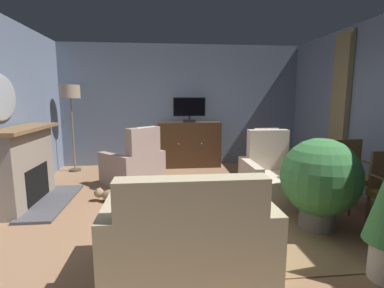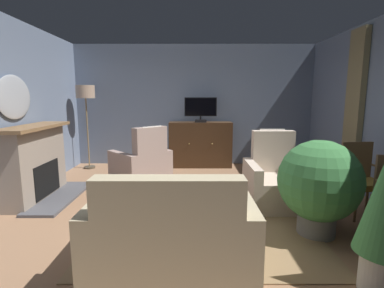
{
  "view_description": "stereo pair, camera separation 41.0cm",
  "coord_description": "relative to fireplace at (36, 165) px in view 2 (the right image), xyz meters",
  "views": [
    {
      "loc": [
        -0.46,
        -3.6,
        1.6
      ],
      "look_at": [
        -0.05,
        0.44,
        0.94
      ],
      "focal_mm": 27.04,
      "sensor_mm": 36.0,
      "label": 1
    },
    {
      "loc": [
        -0.05,
        -3.62,
        1.6
      ],
      "look_at": [
        -0.05,
        0.44,
        0.94
      ],
      "focal_mm": 27.04,
      "sensor_mm": 36.0,
      "label": 2
    }
  ],
  "objects": [
    {
      "name": "floor_lamp",
      "position": [
        0.11,
        2.0,
        1.05
      ],
      "size": [
        0.4,
        0.4,
        1.86
      ],
      "color": "#4C4233",
      "rests_on": "ground_plane"
    },
    {
      "name": "fireplace",
      "position": [
        0.0,
        0.0,
        0.0
      ],
      "size": [
        0.83,
        1.55,
        1.17
      ],
      "color": "#4C4C51",
      "rests_on": "ground_plane"
    },
    {
      "name": "folded_newspaper",
      "position": [
        2.53,
        -0.73,
        -0.14
      ],
      "size": [
        0.34,
        0.28,
        0.01
      ],
      "primitive_type": "cube",
      "rotation": [
        0.0,
        0.0,
        -0.23
      ],
      "color": "silver",
      "rests_on": "coffee_table"
    },
    {
      "name": "rug_central",
      "position": [
        2.6,
        -1.37,
        -0.55
      ],
      "size": [
        2.65,
        1.62,
        0.01
      ],
      "primitive_type": "cube",
      "color": "#8E704C",
      "rests_on": "ground_plane"
    },
    {
      "name": "tv_remote",
      "position": [
        2.42,
        -0.79,
        -0.14
      ],
      "size": [
        0.17,
        0.14,
        0.02
      ],
      "primitive_type": "cube",
      "rotation": [
        0.0,
        0.0,
        0.6
      ],
      "color": "black",
      "rests_on": "coffee_table"
    },
    {
      "name": "wall_back",
      "position": [
        2.5,
        2.51,
        0.85
      ],
      "size": [
        6.17,
        0.1,
        2.81
      ],
      "primitive_type": "cube",
      "color": "slate",
      "rests_on": "ground_plane"
    },
    {
      "name": "side_chair_beside_plant",
      "position": [
        4.75,
        -0.63,
        -0.03
      ],
      "size": [
        0.51,
        0.47,
        0.99
      ],
      "color": "olive",
      "rests_on": "ground_plane"
    },
    {
      "name": "wall_mirror_oval",
      "position": [
        -0.25,
        -0.0,
        1.05
      ],
      "size": [
        0.06,
        0.88,
        0.67
      ],
      "primitive_type": "ellipsoid",
      "color": "#B2B7BF"
    },
    {
      "name": "armchair_by_fireplace",
      "position": [
        1.51,
        0.91,
        -0.22
      ],
      "size": [
        1.25,
        1.24,
        1.09
      ],
      "color": "#A3897F",
      "rests_on": "ground_plane"
    },
    {
      "name": "tv_cabinet",
      "position": [
        2.65,
        2.16,
        -0.06
      ],
      "size": [
        1.43,
        0.45,
        1.04
      ],
      "color": "black",
      "rests_on": "ground_plane"
    },
    {
      "name": "ground_plane",
      "position": [
        2.5,
        -0.82,
        -0.57
      ],
      "size": [
        6.17,
        7.15,
        0.04
      ],
      "primitive_type": "cube",
      "color": "#936B4C"
    },
    {
      "name": "curtain_panel_far",
      "position": [
        5.23,
        0.53,
        0.99
      ],
      "size": [
        0.1,
        0.44,
        2.36
      ],
      "primitive_type": "cube",
      "color": "#8E7F56"
    },
    {
      "name": "coffee_table",
      "position": [
        2.37,
        -0.7,
        -0.19
      ],
      "size": [
        1.0,
        0.57,
        0.41
      ],
      "color": "brown",
      "rests_on": "ground_plane"
    },
    {
      "name": "sofa_floral",
      "position": [
        2.26,
        -1.96,
        -0.22
      ],
      "size": [
        1.52,
        0.88,
        0.98
      ],
      "color": "tan",
      "rests_on": "ground_plane"
    },
    {
      "name": "cat",
      "position": [
        1.23,
        -0.03,
        -0.45
      ],
      "size": [
        0.68,
        0.31,
        0.22
      ],
      "color": "#937A5B",
      "rests_on": "ground_plane"
    },
    {
      "name": "potted_plant_tall_palm_by_window",
      "position": [
        3.92,
        -1.22,
        0.07
      ],
      "size": [
        0.94,
        0.94,
        1.12
      ],
      "color": "slate",
      "rests_on": "ground_plane"
    },
    {
      "name": "television",
      "position": [
        2.65,
        2.11,
        0.78
      ],
      "size": [
        0.72,
        0.2,
        0.56
      ],
      "color": "black",
      "rests_on": "tv_cabinet"
    },
    {
      "name": "armchair_in_far_corner",
      "position": [
        3.72,
        -0.27,
        -0.21
      ],
      "size": [
        0.9,
        0.89,
        1.11
      ],
      "color": "#C6B29E",
      "rests_on": "ground_plane"
    }
  ]
}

